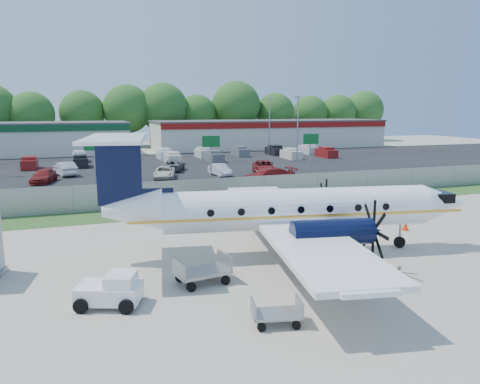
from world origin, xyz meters
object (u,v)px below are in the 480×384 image
object	(u,v)px
baggage_cart_near	(276,313)
baggage_cart_far	(202,271)
aircraft	(290,209)
pushback_tug	(112,290)

from	to	relation	value
baggage_cart_near	baggage_cart_far	xyz separation A→B (m)	(-1.43, 4.66, 0.14)
aircraft	baggage_cart_far	distance (m)	6.29
aircraft	pushback_tug	distance (m)	10.15
baggage_cart_far	baggage_cart_near	bearing A→B (deg)	-72.88
pushback_tug	baggage_cart_near	bearing A→B (deg)	-34.16
pushback_tug	baggage_cart_near	size ratio (longest dim) A/B	1.42
aircraft	pushback_tug	size ratio (longest dim) A/B	7.39
aircraft	baggage_cart_near	bearing A→B (deg)	-118.70
baggage_cart_near	baggage_cart_far	size ratio (longest dim) A/B	0.77
baggage_cart_near	pushback_tug	bearing A→B (deg)	145.84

